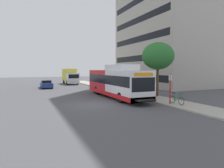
{
  "coord_description": "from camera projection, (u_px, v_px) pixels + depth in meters",
  "views": [
    {
      "loc": [
        -5.47,
        -16.59,
        3.17
      ],
      "look_at": [
        2.87,
        2.52,
        1.6
      ],
      "focal_mm": 31.52,
      "sensor_mm": 36.0,
      "label": 1
    }
  ],
  "objects": [
    {
      "name": "box_truck_background",
      "position": [
        70.0,
        76.0,
        42.34
      ],
      "size": [
        2.32,
        7.01,
        3.25
      ],
      "color": "silver",
      "rests_on": "ground"
    },
    {
      "name": "transit_bus",
      "position": [
        116.0,
        82.0,
        22.08
      ],
      "size": [
        2.58,
        12.25,
        3.65
      ],
      "color": "white",
      "rests_on": "ground"
    },
    {
      "name": "bus_stop_sign_pole",
      "position": [
        170.0,
        87.0,
        17.14
      ],
      "size": [
        0.1,
        0.36,
        2.6
      ],
      "color": "red",
      "rests_on": "sidewalk_curb"
    },
    {
      "name": "sidewalk_curb",
      "position": [
        130.0,
        93.0,
        25.85
      ],
      "size": [
        3.0,
        56.0,
        0.14
      ],
      "primitive_type": "cube",
      "color": "#A8A399",
      "rests_on": "ground"
    },
    {
      "name": "street_tree_near_stop",
      "position": [
        158.0,
        56.0,
        21.81
      ],
      "size": [
        3.54,
        3.54,
        6.01
      ],
      "color": "#4C3823",
      "rests_on": "sidewalk_curb"
    },
    {
      "name": "ground_plane",
      "position": [
        74.0,
        94.0,
        24.89
      ],
      "size": [
        120.0,
        120.0,
        0.0
      ],
      "primitive_type": "plane",
      "color": "#4C4C51"
    },
    {
      "name": "bicycle_parked",
      "position": [
        177.0,
        99.0,
        17.09
      ],
      "size": [
        0.52,
        1.76,
        1.02
      ],
      "color": "black",
      "rests_on": "sidewalk_curb"
    },
    {
      "name": "parked_car_far_lane",
      "position": [
        46.0,
        84.0,
        33.18
      ],
      "size": [
        1.8,
        4.5,
        1.33
      ],
      "color": "navy",
      "rests_on": "ground"
    }
  ]
}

